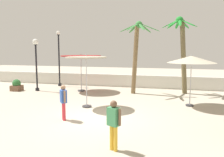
% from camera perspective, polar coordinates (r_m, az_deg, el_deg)
% --- Properties ---
extents(ground_plane, '(56.00, 56.00, 0.00)m').
position_cam_1_polar(ground_plane, '(10.75, -4.40, -9.45)').
color(ground_plane, '#B2A893').
extents(boundary_wall, '(25.20, 0.30, 0.99)m').
position_cam_1_polar(boundary_wall, '(19.07, 4.54, -0.60)').
color(boundary_wall, silver).
rests_on(boundary_wall, ground_plane).
extents(patio_umbrella_0, '(2.11, 2.11, 2.80)m').
position_cam_1_polar(patio_umbrella_0, '(12.35, -6.23, 4.19)').
color(patio_umbrella_0, '#333338').
rests_on(patio_umbrella_0, ground_plane).
extents(patio_umbrella_3, '(2.54, 2.54, 2.76)m').
position_cam_1_polar(patio_umbrella_3, '(13.18, 18.61, 4.33)').
color(patio_umbrella_3, '#333338').
rests_on(patio_umbrella_3, ground_plane).
extents(patio_umbrella_5, '(2.88, 2.88, 2.73)m').
position_cam_1_polar(patio_umbrella_5, '(17.18, -7.50, 5.00)').
color(patio_umbrella_5, '#333338').
rests_on(patio_umbrella_5, ground_plane).
extents(palm_tree_0, '(2.81, 2.61, 4.91)m').
position_cam_1_polar(palm_tree_0, '(16.20, 5.88, 7.22)').
color(palm_tree_0, brown).
rests_on(palm_tree_0, ground_plane).
extents(palm_tree_1, '(2.38, 2.38, 5.24)m').
position_cam_1_polar(palm_tree_1, '(16.88, 16.54, 7.59)').
color(palm_tree_1, brown).
rests_on(palm_tree_1, ground_plane).
extents(lamp_post_0, '(0.33, 0.33, 4.51)m').
position_cam_1_polar(lamp_post_0, '(19.94, -12.67, 5.55)').
color(lamp_post_0, black).
rests_on(lamp_post_0, ground_plane).
extents(lamp_post_1, '(0.42, 0.42, 3.78)m').
position_cam_1_polar(lamp_post_1, '(18.03, -17.85, 5.16)').
color(lamp_post_1, black).
rests_on(lamp_post_1, ground_plane).
extents(guest_0, '(0.51, 0.38, 1.55)m').
position_cam_1_polar(guest_0, '(7.20, 0.39, -10.14)').
color(guest_0, gold).
rests_on(guest_0, ground_plane).
extents(guest_1, '(0.41, 0.45, 1.54)m').
position_cam_1_polar(guest_1, '(10.40, -11.62, -4.91)').
color(guest_1, '#D8333F').
rests_on(guest_1, ground_plane).
extents(planter, '(0.70, 0.70, 0.85)m').
position_cam_1_polar(planter, '(18.74, -22.00, -1.59)').
color(planter, brown).
rests_on(planter, ground_plane).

